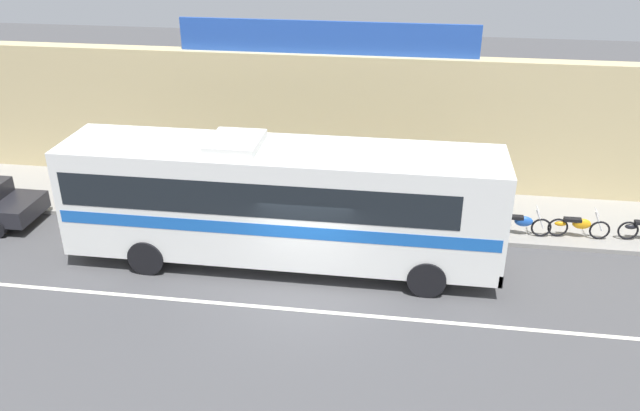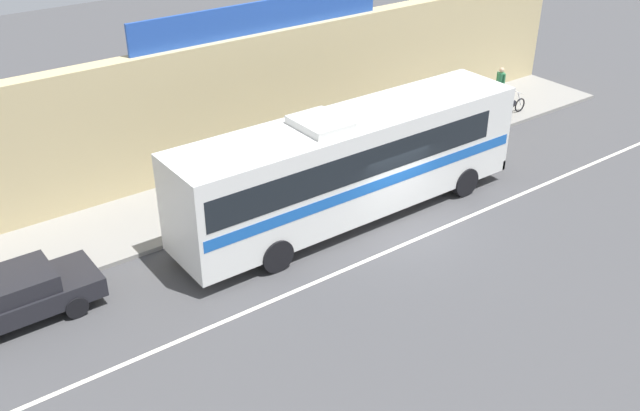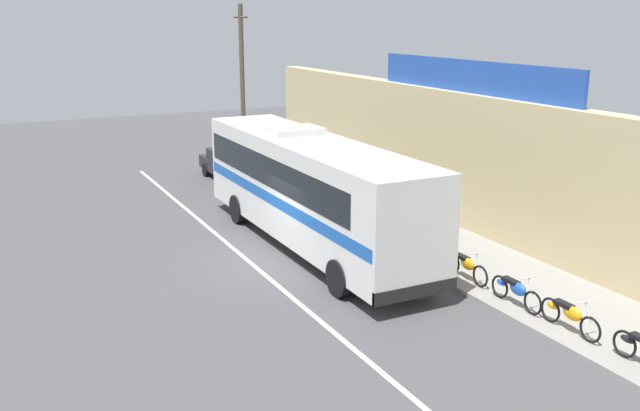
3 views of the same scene
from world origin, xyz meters
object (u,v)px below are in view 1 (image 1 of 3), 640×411
Objects in this scene: motorcycle_orange at (453,218)px; motorcycle_blue at (578,225)px; intercity_bus at (278,198)px; motorcycle_black at (520,223)px.

motorcycle_orange is 1.00× the size of motorcycle_blue.
motorcycle_orange is at bearing -179.29° from motorcycle_blue.
intercity_bus reaches higher than motorcycle_orange.
motorcycle_blue is at bearing 2.74° from motorcycle_black.
intercity_bus is 6.59× the size of motorcycle_blue.
intercity_bus is 5.81m from motorcycle_orange.
intercity_bus is 7.66m from motorcycle_black.
motorcycle_orange is at bearing 25.82° from intercity_bus.
motorcycle_orange is at bearing 178.99° from motorcycle_black.
motorcycle_black is 2.06m from motorcycle_orange.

